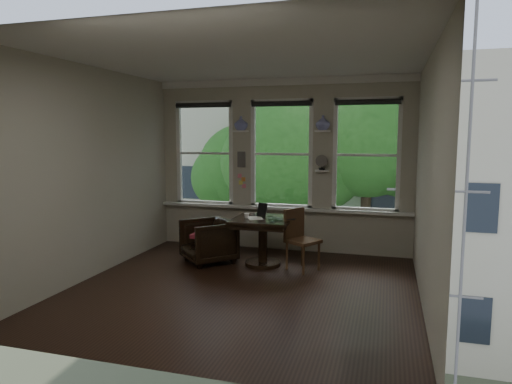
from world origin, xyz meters
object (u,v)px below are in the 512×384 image
(table, at_px, (263,242))
(laptop, at_px, (283,220))
(armchair_left, at_px, (208,241))
(side_chair_right, at_px, (303,240))
(mug, at_px, (247,216))

(table, relative_size, laptop, 2.58)
(armchair_left, relative_size, laptop, 2.18)
(table, relative_size, side_chair_right, 0.98)
(armchair_left, height_order, mug, mug)
(mug, bearing_deg, armchair_left, -179.73)
(table, relative_size, mug, 10.20)
(mug, bearing_deg, side_chair_right, -1.12)
(armchair_left, distance_m, laptop, 1.31)
(mug, bearing_deg, laptop, -6.26)
(table, xyz_separation_m, mug, (-0.24, -0.07, 0.42))
(table, distance_m, side_chair_right, 0.66)
(mug, bearing_deg, table, 16.70)
(armchair_left, height_order, side_chair_right, side_chair_right)
(laptop, bearing_deg, armchair_left, 175.43)
(armchair_left, bearing_deg, side_chair_right, 43.82)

